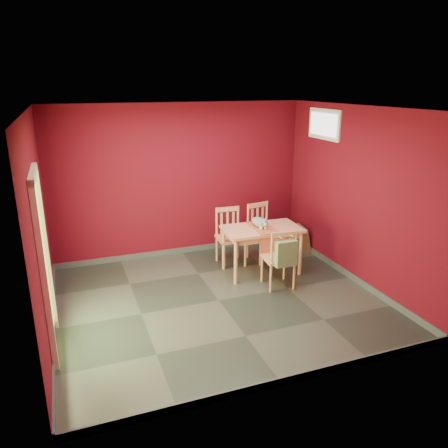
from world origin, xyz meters
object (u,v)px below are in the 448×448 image
object	(u,v)px
tote_bag	(286,254)
chair_near	(280,257)
chair_far_left	(230,236)
chair_far_right	(262,231)
dining_table	(262,233)
cat	(259,220)
picture_frame	(304,238)

from	to	relation	value
tote_bag	chair_near	bearing A→B (deg)	86.78
chair_far_left	chair_far_right	bearing A→B (deg)	-1.63
dining_table	chair_far_left	distance (m)	0.67
chair_near	cat	xyz separation A→B (m)	(-0.04, 0.68, 0.39)
chair_far_right	cat	distance (m)	0.64
chair_near	picture_frame	distance (m)	1.74
chair_near	cat	distance (m)	0.79
chair_far_left	chair_near	xyz separation A→B (m)	(0.36, -1.15, -0.02)
dining_table	cat	distance (m)	0.22
chair_far_right	tote_bag	bearing A→B (deg)	-100.50
picture_frame	chair_near	bearing A→B (deg)	-132.84
chair_far_right	chair_near	bearing A→B (deg)	-101.91
cat	picture_frame	world-z (taller)	cat
chair_far_left	chair_far_right	xyz separation A→B (m)	(0.60, -0.02, 0.01)
tote_bag	cat	bearing A→B (deg)	91.47
cat	dining_table	bearing A→B (deg)	-66.74
dining_table	picture_frame	bearing A→B (deg)	29.08
chair_near	cat	world-z (taller)	cat
dining_table	chair_near	bearing A→B (deg)	-88.36
chair_far_right	picture_frame	world-z (taller)	chair_far_right
chair_far_left	chair_near	bearing A→B (deg)	-72.48
chair_near	chair_far_right	bearing A→B (deg)	78.09
picture_frame	dining_table	bearing A→B (deg)	-150.92
chair_far_right	cat	size ratio (longest dim) A/B	2.39
cat	picture_frame	size ratio (longest dim) A/B	0.89
chair_far_left	tote_bag	size ratio (longest dim) A/B	2.14
chair_near	picture_frame	size ratio (longest dim) A/B	2.00
dining_table	chair_far_left	xyz separation A→B (m)	(-0.34, 0.54, -0.18)
cat	tote_bag	bearing A→B (deg)	-78.09
chair_far_right	cat	bearing A→B (deg)	-121.58
chair_far_left	tote_bag	bearing A→B (deg)	-75.70
chair_far_left	picture_frame	bearing A→B (deg)	4.27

